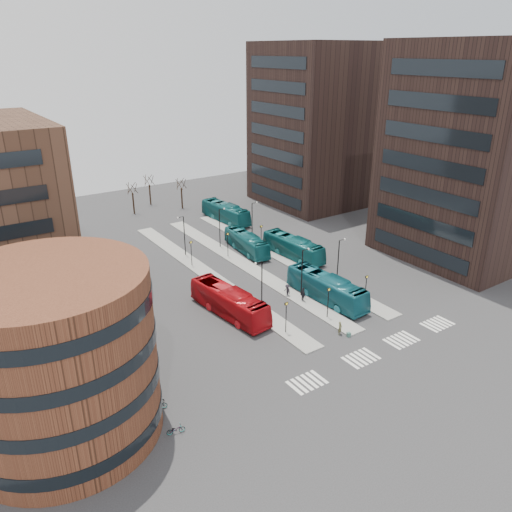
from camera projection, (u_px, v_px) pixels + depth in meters
ground at (399, 375)px, 47.41m from camera, size 160.00×160.00×0.00m
island_left at (208, 275)px, 68.22m from camera, size 2.50×45.00×0.15m
island_mid at (245, 265)px, 71.34m from camera, size 2.50×45.00×0.15m
island_right at (279, 256)px, 74.45m from camera, size 2.50×45.00×0.15m
suitcase at (349, 335)px, 53.58m from camera, size 0.45×0.40×0.49m
red_bus at (229, 302)px, 57.54m from camera, size 4.15×12.14×3.32m
teal_bus_a at (327, 288)px, 60.88m from camera, size 3.35×11.98×3.30m
teal_bus_b at (247, 243)px, 75.67m from camera, size 3.43×10.72×2.93m
teal_bus_c at (293, 247)px, 73.66m from camera, size 3.36×11.40×3.13m
teal_bus_d at (226, 212)px, 89.12m from camera, size 3.54×11.88×3.26m
traveller at (340, 328)px, 53.80m from camera, size 0.65×0.53×1.55m
commuter_a at (229, 309)px, 57.56m from camera, size 0.81×0.64×1.67m
commuter_b at (303, 295)px, 60.78m from camera, size 0.67×1.16×1.86m
commuter_c at (287, 290)px, 62.16m from camera, size 0.60×1.04×1.59m
bicycle_near at (176, 429)px, 40.01m from camera, size 1.60×0.84×0.80m
bicycle_mid at (157, 404)px, 42.80m from camera, size 1.69×0.86×0.98m
bicycle_far at (158, 405)px, 42.73m from camera, size 1.74×1.14×0.86m
crosswalk_stripes at (380, 349)px, 51.37m from camera, size 22.35×2.40×0.01m
round_building at (56, 357)px, 37.84m from camera, size 15.16×15.16×14.00m
tower_near at (476, 153)px, 70.46m from camera, size 20.12×20.00×30.00m
tower_far at (318, 125)px, 96.44m from camera, size 20.12×20.00×30.00m
sign_poles at (271, 267)px, 64.88m from camera, size 12.45×22.12×3.65m
lamp_posts at (256, 245)px, 68.79m from camera, size 14.04×20.24×6.12m
bare_trees at (155, 195)px, 95.62m from camera, size 10.97×8.14×5.90m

